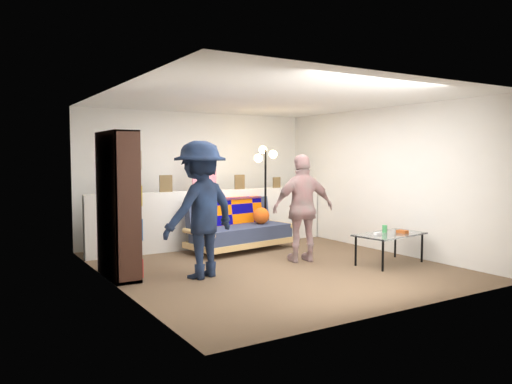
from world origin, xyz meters
TOP-DOWN VIEW (x-y plane):
  - ground at (0.00, 0.00)m, footprint 5.00×5.00m
  - room_shell at (0.00, 0.47)m, footprint 4.60×5.05m
  - half_wall_ledge at (0.00, 1.80)m, footprint 4.45×0.15m
  - ledge_decor at (-0.23, 1.78)m, footprint 2.97×0.02m
  - futon_sofa at (0.22, 1.32)m, footprint 1.92×1.13m
  - bookshelf at (-2.08, 0.46)m, footprint 0.32×0.95m
  - coffee_table at (1.57, -0.82)m, footprint 1.15×0.73m
  - floor_lamp at (0.86, 1.49)m, footprint 0.40×0.31m
  - person_left at (-1.17, -0.11)m, footprint 1.31×1.00m
  - person_right at (0.58, -0.01)m, footprint 1.02×0.62m

SIDE VIEW (x-z plane):
  - ground at x=0.00m, z-range 0.00..0.00m
  - futon_sofa at x=0.22m, z-range -0.03..0.75m
  - coffee_table at x=1.57m, z-range 0.14..0.70m
  - half_wall_ledge at x=0.00m, z-range 0.00..1.00m
  - person_right at x=0.58m, z-range 0.00..1.62m
  - bookshelf at x=-2.08m, z-range -0.06..1.84m
  - person_left at x=-1.17m, z-range 0.00..1.79m
  - ledge_decor at x=-0.23m, z-range 0.95..1.40m
  - floor_lamp at x=0.86m, z-range 0.37..2.15m
  - room_shell at x=0.00m, z-range 0.45..2.90m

